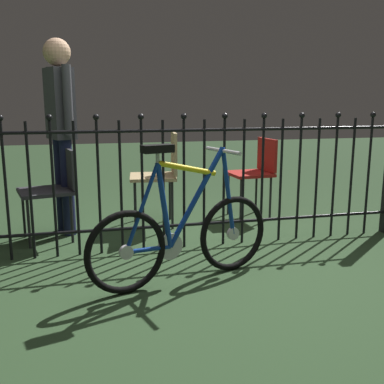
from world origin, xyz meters
TOP-DOWN VIEW (x-y plane):
  - ground_plane at (0.00, 0.00)m, footprint 20.00×20.00m
  - iron_fence at (-0.05, 0.56)m, footprint 3.69×0.07m
  - bicycle at (-0.27, -0.14)m, footprint 1.32×0.50m
  - chair_red at (0.84, 1.38)m, footprint 0.45×0.44m
  - chair_tan at (-0.17, 1.29)m, footprint 0.49×0.49m
  - chair_charcoal at (-1.15, 1.05)m, footprint 0.53×0.52m
  - person_visitor at (-1.08, 1.23)m, footprint 0.28×0.45m

SIDE VIEW (x-z plane):
  - ground_plane at x=0.00m, z-range 0.00..0.00m
  - bicycle at x=-0.27m, z-range -0.14..0.80m
  - chair_charcoal at x=-1.15m, z-range 0.09..0.89m
  - chair_red at x=0.84m, z-range 0.10..0.92m
  - chair_tan at x=-0.17m, z-range 0.10..1.01m
  - iron_fence at x=-0.05m, z-range 0.00..1.17m
  - person_visitor at x=-1.08m, z-range 0.18..1.91m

